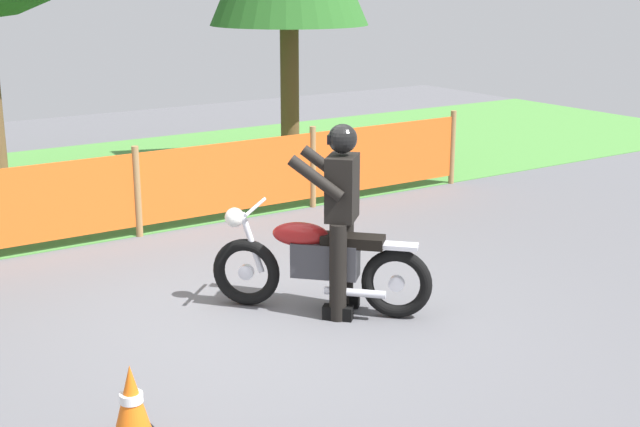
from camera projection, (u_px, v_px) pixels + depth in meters
name	position (u px, v px, depth m)	size (l,w,h in m)	color
ground	(266.00, 316.00, 7.68)	(24.00, 24.00, 0.02)	#5B5B60
grass_verge	(61.00, 187.00, 12.30)	(24.00, 5.77, 0.01)	#4C8C3D
barrier_fence	(137.00, 190.00, 9.84)	(9.57, 0.08, 1.05)	#997547
motorcycle_lead	(318.00, 262.00, 7.65)	(1.45, 1.51, 0.94)	black
rider_lead	(340.00, 213.00, 7.48)	(0.73, 0.73, 1.69)	black
traffic_cone	(132.00, 404.00, 5.53)	(0.32, 0.32, 0.53)	black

